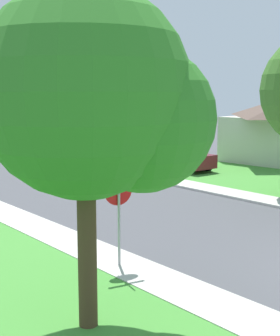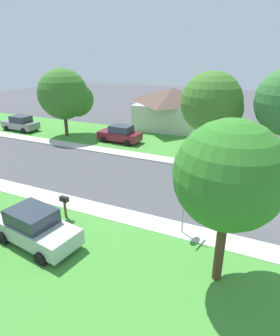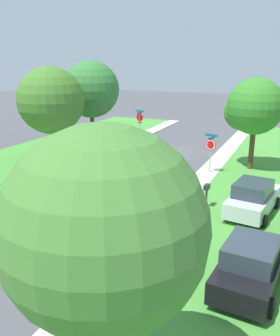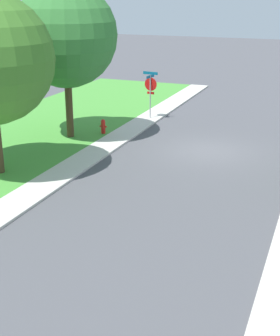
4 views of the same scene
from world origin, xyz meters
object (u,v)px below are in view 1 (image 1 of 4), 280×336
Objects in this scene: tree_corner_large at (99,100)px; tree_sidewalk_mid at (13,102)px; tree_across_right at (116,97)px; car_grey_kerbside_mid at (59,141)px; car_maroon_far_down_street at (180,156)px; stop_sign_far_corner at (118,197)px.

tree_sidewalk_mid is at bearing 66.92° from tree_corner_large.
tree_sidewalk_mid is at bearing 92.17° from tree_across_right.
tree_across_right is (0.70, -6.41, 3.41)m from car_grey_kerbside_mid.
tree_sidewalk_mid is at bearing 91.50° from car_maroon_far_down_street.
stop_sign_far_corner is 0.64× the size of car_grey_kerbside_mid.
car_maroon_far_down_street is (12.47, 10.25, -1.01)m from stop_sign_far_corner.
car_maroon_far_down_street is 20.82m from tree_sidewalk_mid.
car_maroon_far_down_street is 0.62× the size of tree_across_right.
tree_corner_large reaches higher than tree_sidewalk_mid.
tree_sidewalk_mid reaches higher than car_grey_kerbside_mid.
tree_across_right is at bearing -83.79° from car_grey_kerbside_mid.
stop_sign_far_corner is 0.43× the size of tree_corner_large.
tree_across_right is (0.01, 6.20, 3.41)m from car_maroon_far_down_street.
tree_corner_large is at bearing -139.41° from car_maroon_far_down_street.
car_grey_kerbside_mid is 0.71× the size of tree_sidewalk_mid.
tree_across_right is 23.84m from tree_corner_large.
tree_corner_large is (-14.14, -33.19, 0.63)m from tree_sidewalk_mid.
tree_across_right is at bearing 89.93° from car_maroon_far_down_street.
tree_sidewalk_mid is (11.93, 30.86, 1.86)m from stop_sign_far_corner.
car_grey_kerbside_mid is 8.51m from tree_sidewalk_mid.
tree_sidewalk_mid is (-0.54, 20.62, 2.87)m from car_maroon_far_down_street.
tree_sidewalk_mid reaches higher than car_maroon_far_down_street.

